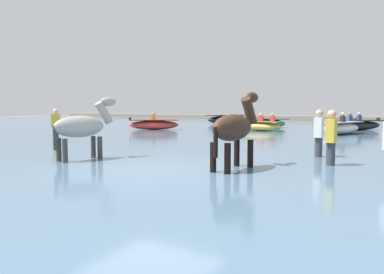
{
  "coord_description": "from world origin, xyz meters",
  "views": [
    {
      "loc": [
        4.97,
        -6.28,
        1.69
      ],
      "look_at": [
        -0.66,
        2.72,
        0.85
      ],
      "focal_mm": 35.26,
      "sensor_mm": 36.0,
      "label": 1
    }
  ],
  "objects_px": {
    "horse_lead_grey": "(82,128)",
    "horse_trailing_dark_bay": "(234,130)",
    "boat_distant_east": "(228,119)",
    "person_onlooker_left": "(56,128)",
    "person_wading_mid": "(331,143)",
    "boat_far_offshore": "(360,125)",
    "boat_far_inshore": "(154,125)",
    "boat_distant_west": "(269,123)",
    "boat_mid_outer": "(260,126)",
    "boat_mid_channel": "(341,128)",
    "person_onlooker_right": "(319,138)"
  },
  "relations": [
    {
      "from": "boat_distant_west",
      "to": "person_onlooker_right",
      "type": "bearing_deg",
      "value": -64.64
    },
    {
      "from": "boat_distant_west",
      "to": "person_wading_mid",
      "type": "xyz_separation_m",
      "value": [
        7.2,
        -15.28,
        0.22
      ]
    },
    {
      "from": "person_onlooker_left",
      "to": "person_wading_mid",
      "type": "relative_size",
      "value": 1.0
    },
    {
      "from": "boat_mid_channel",
      "to": "boat_distant_west",
      "type": "xyz_separation_m",
      "value": [
        -5.43,
        4.5,
        -0.02
      ]
    },
    {
      "from": "person_onlooker_left",
      "to": "person_wading_mid",
      "type": "height_order",
      "value": "same"
    },
    {
      "from": "horse_lead_grey",
      "to": "boat_distant_east",
      "type": "bearing_deg",
      "value": 106.75
    },
    {
      "from": "boat_distant_west",
      "to": "boat_distant_east",
      "type": "bearing_deg",
      "value": 146.49
    },
    {
      "from": "horse_lead_grey",
      "to": "boat_far_inshore",
      "type": "distance_m",
      "value": 13.11
    },
    {
      "from": "boat_distant_west",
      "to": "person_onlooker_left",
      "type": "bearing_deg",
      "value": -104.6
    },
    {
      "from": "boat_mid_channel",
      "to": "boat_distant_west",
      "type": "distance_m",
      "value": 7.05
    },
    {
      "from": "boat_far_offshore",
      "to": "boat_distant_west",
      "type": "relative_size",
      "value": 0.96
    },
    {
      "from": "boat_mid_channel",
      "to": "boat_far_offshore",
      "type": "bearing_deg",
      "value": 86.35
    },
    {
      "from": "boat_distant_west",
      "to": "boat_mid_outer",
      "type": "distance_m",
      "value": 4.19
    },
    {
      "from": "horse_trailing_dark_bay",
      "to": "person_onlooker_right",
      "type": "bearing_deg",
      "value": 71.07
    },
    {
      "from": "boat_mid_channel",
      "to": "boat_far_offshore",
      "type": "height_order",
      "value": "boat_mid_channel"
    },
    {
      "from": "person_onlooker_right",
      "to": "person_wading_mid",
      "type": "bearing_deg",
      "value": -66.07
    },
    {
      "from": "person_onlooker_right",
      "to": "person_onlooker_left",
      "type": "height_order",
      "value": "same"
    },
    {
      "from": "horse_lead_grey",
      "to": "boat_distant_west",
      "type": "bearing_deg",
      "value": 95.27
    },
    {
      "from": "boat_distant_east",
      "to": "boat_far_inshore",
      "type": "xyz_separation_m",
      "value": [
        -0.28,
        -9.38,
        -0.05
      ]
    },
    {
      "from": "boat_distant_east",
      "to": "person_wading_mid",
      "type": "xyz_separation_m",
      "value": [
        11.82,
        -18.34,
        0.16
      ]
    },
    {
      "from": "boat_distant_west",
      "to": "boat_far_inshore",
      "type": "bearing_deg",
      "value": -127.71
    },
    {
      "from": "boat_distant_east",
      "to": "boat_far_offshore",
      "type": "bearing_deg",
      "value": -18.23
    },
    {
      "from": "person_onlooker_right",
      "to": "boat_distant_east",
      "type": "bearing_deg",
      "value": 123.44
    },
    {
      "from": "boat_distant_west",
      "to": "person_onlooker_right",
      "type": "distance_m",
      "value": 15.42
    },
    {
      "from": "boat_distant_east",
      "to": "person_onlooker_right",
      "type": "relative_size",
      "value": 2.43
    },
    {
      "from": "boat_far_inshore",
      "to": "boat_mid_channel",
      "type": "bearing_deg",
      "value": 10.06
    },
    {
      "from": "boat_far_inshore",
      "to": "person_onlooker_right",
      "type": "xyz_separation_m",
      "value": [
        11.5,
        -7.6,
        0.21
      ]
    },
    {
      "from": "boat_mid_channel",
      "to": "boat_mid_outer",
      "type": "relative_size",
      "value": 1.22
    },
    {
      "from": "boat_mid_outer",
      "to": "person_onlooker_left",
      "type": "xyz_separation_m",
      "value": [
        -4.72,
        -10.22,
        0.22
      ]
    },
    {
      "from": "boat_distant_east",
      "to": "boat_mid_channel",
      "type": "bearing_deg",
      "value": -36.93
    },
    {
      "from": "boat_far_inshore",
      "to": "boat_distant_west",
      "type": "bearing_deg",
      "value": 52.29
    },
    {
      "from": "horse_lead_grey",
      "to": "boat_mid_channel",
      "type": "height_order",
      "value": "horse_lead_grey"
    },
    {
      "from": "boat_far_offshore",
      "to": "boat_far_inshore",
      "type": "bearing_deg",
      "value": -150.51
    },
    {
      "from": "horse_lead_grey",
      "to": "person_onlooker_right",
      "type": "xyz_separation_m",
      "value": [
        4.97,
        3.76,
        -0.29
      ]
    },
    {
      "from": "boat_mid_channel",
      "to": "boat_far_offshore",
      "type": "distance_m",
      "value": 4.16
    },
    {
      "from": "horse_trailing_dark_bay",
      "to": "boat_mid_channel",
      "type": "bearing_deg",
      "value": 90.58
    },
    {
      "from": "boat_mid_outer",
      "to": "person_onlooker_right",
      "type": "relative_size",
      "value": 1.6
    },
    {
      "from": "person_onlooker_right",
      "to": "boat_far_inshore",
      "type": "bearing_deg",
      "value": 146.53
    },
    {
      "from": "boat_mid_channel",
      "to": "boat_distant_east",
      "type": "xyz_separation_m",
      "value": [
        -10.05,
        7.55,
        0.04
      ]
    },
    {
      "from": "person_onlooker_left",
      "to": "person_wading_mid",
      "type": "distance_m",
      "value": 10.97
    },
    {
      "from": "boat_distant_west",
      "to": "boat_far_inshore",
      "type": "relative_size",
      "value": 1.1
    },
    {
      "from": "boat_far_offshore",
      "to": "person_onlooker_left",
      "type": "bearing_deg",
      "value": -124.02
    },
    {
      "from": "horse_trailing_dark_bay",
      "to": "boat_far_inshore",
      "type": "height_order",
      "value": "horse_trailing_dark_bay"
    },
    {
      "from": "horse_lead_grey",
      "to": "horse_trailing_dark_bay",
      "type": "height_order",
      "value": "horse_trailing_dark_bay"
    },
    {
      "from": "person_wading_mid",
      "to": "boat_distant_east",
      "type": "bearing_deg",
      "value": 122.8
    },
    {
      "from": "person_onlooker_left",
      "to": "boat_mid_channel",
      "type": "bearing_deg",
      "value": 46.95
    },
    {
      "from": "boat_distant_east",
      "to": "person_onlooker_left",
      "type": "relative_size",
      "value": 2.43
    },
    {
      "from": "boat_distant_east",
      "to": "person_wading_mid",
      "type": "relative_size",
      "value": 2.43
    },
    {
      "from": "horse_trailing_dark_bay",
      "to": "boat_far_offshore",
      "type": "bearing_deg",
      "value": 89.53
    },
    {
      "from": "person_onlooker_left",
      "to": "person_wading_mid",
      "type": "xyz_separation_m",
      "value": [
        10.93,
        -0.98,
        0.0
      ]
    }
  ]
}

